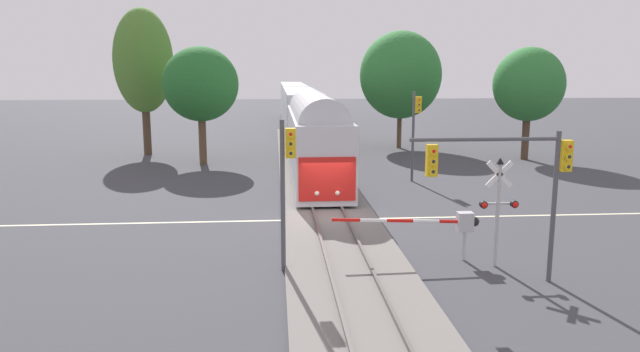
{
  "coord_description": "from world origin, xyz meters",
  "views": [
    {
      "loc": [
        -2.47,
        -26.52,
        6.93
      ],
      "look_at": [
        -0.41,
        0.36,
        2.0
      ],
      "focal_mm": 33.12,
      "sensor_mm": 36.0,
      "label": 1
    }
  ],
  "objects_px": {
    "traffic_signal_far_side": "(416,122)",
    "traffic_signal_near_right": "(513,170)",
    "traffic_signal_median": "(287,171)",
    "oak_behind_train": "(201,84)",
    "pine_left_background": "(143,61)",
    "crossing_gate_near": "(450,223)",
    "commuter_train": "(300,112)",
    "maple_right_background": "(529,85)",
    "elm_centre_background": "(401,75)",
    "crossing_signal_mast": "(498,201)"
  },
  "relations": [
    {
      "from": "crossing_gate_near",
      "to": "traffic_signal_near_right",
      "type": "bearing_deg",
      "value": -62.78
    },
    {
      "from": "traffic_signal_near_right",
      "to": "pine_left_background",
      "type": "relative_size",
      "value": 0.45
    },
    {
      "from": "commuter_train",
      "to": "pine_left_background",
      "type": "distance_m",
      "value": 16.19
    },
    {
      "from": "crossing_gate_near",
      "to": "pine_left_background",
      "type": "height_order",
      "value": "pine_left_background"
    },
    {
      "from": "commuter_train",
      "to": "traffic_signal_median",
      "type": "relative_size",
      "value": 11.98
    },
    {
      "from": "crossing_gate_near",
      "to": "maple_right_background",
      "type": "height_order",
      "value": "maple_right_background"
    },
    {
      "from": "crossing_gate_near",
      "to": "crossing_signal_mast",
      "type": "height_order",
      "value": "crossing_signal_mast"
    },
    {
      "from": "elm_centre_background",
      "to": "oak_behind_train",
      "type": "bearing_deg",
      "value": -154.68
    },
    {
      "from": "maple_right_background",
      "to": "oak_behind_train",
      "type": "bearing_deg",
      "value": -179.33
    },
    {
      "from": "traffic_signal_far_side",
      "to": "pine_left_background",
      "type": "xyz_separation_m",
      "value": [
        -18.97,
        13.07,
        3.77
      ]
    },
    {
      "from": "traffic_signal_median",
      "to": "elm_centre_background",
      "type": "height_order",
      "value": "elm_centre_background"
    },
    {
      "from": "crossing_signal_mast",
      "to": "oak_behind_train",
      "type": "relative_size",
      "value": 0.46
    },
    {
      "from": "traffic_signal_far_side",
      "to": "traffic_signal_median",
      "type": "bearing_deg",
      "value": -117.34
    },
    {
      "from": "traffic_signal_far_side",
      "to": "pine_left_background",
      "type": "height_order",
      "value": "pine_left_background"
    },
    {
      "from": "elm_centre_background",
      "to": "pine_left_background",
      "type": "bearing_deg",
      "value": -173.25
    },
    {
      "from": "oak_behind_train",
      "to": "traffic_signal_median",
      "type": "bearing_deg",
      "value": -76.62
    },
    {
      "from": "crossing_gate_near",
      "to": "traffic_signal_median",
      "type": "xyz_separation_m",
      "value": [
        -5.91,
        -0.64,
        2.12
      ]
    },
    {
      "from": "traffic_signal_near_right",
      "to": "elm_centre_background",
      "type": "relative_size",
      "value": 0.52
    },
    {
      "from": "pine_left_background",
      "to": "maple_right_background",
      "type": "xyz_separation_m",
      "value": [
        29.57,
        -4.87,
        -1.77
      ]
    },
    {
      "from": "commuter_train",
      "to": "crossing_gate_near",
      "type": "bearing_deg",
      "value": -84.12
    },
    {
      "from": "crossing_signal_mast",
      "to": "maple_right_background",
      "type": "height_order",
      "value": "maple_right_background"
    },
    {
      "from": "oak_behind_train",
      "to": "traffic_signal_far_side",
      "type": "bearing_deg",
      "value": -29.62
    },
    {
      "from": "commuter_train",
      "to": "pine_left_background",
      "type": "height_order",
      "value": "pine_left_background"
    },
    {
      "from": "oak_behind_train",
      "to": "maple_right_background",
      "type": "height_order",
      "value": "maple_right_background"
    },
    {
      "from": "crossing_signal_mast",
      "to": "commuter_train",
      "type": "bearing_deg",
      "value": 97.92
    },
    {
      "from": "traffic_signal_near_right",
      "to": "elm_centre_background",
      "type": "distance_m",
      "value": 33.54
    },
    {
      "from": "maple_right_background",
      "to": "traffic_signal_median",
      "type": "bearing_deg",
      "value": -127.98
    },
    {
      "from": "traffic_signal_far_side",
      "to": "traffic_signal_median",
      "type": "distance_m",
      "value": 17.93
    },
    {
      "from": "commuter_train",
      "to": "traffic_signal_far_side",
      "type": "relative_size",
      "value": 11.36
    },
    {
      "from": "pine_left_background",
      "to": "traffic_signal_far_side",
      "type": "bearing_deg",
      "value": -34.55
    },
    {
      "from": "traffic_signal_far_side",
      "to": "traffic_signal_near_right",
      "type": "height_order",
      "value": "traffic_signal_far_side"
    },
    {
      "from": "traffic_signal_median",
      "to": "traffic_signal_near_right",
      "type": "height_order",
      "value": "traffic_signal_median"
    },
    {
      "from": "crossing_gate_near",
      "to": "maple_right_background",
      "type": "distance_m",
      "value": 27.15
    },
    {
      "from": "traffic_signal_near_right",
      "to": "crossing_gate_near",
      "type": "bearing_deg",
      "value": 117.22
    },
    {
      "from": "commuter_train",
      "to": "traffic_signal_near_right",
      "type": "xyz_separation_m",
      "value": [
        5.04,
        -39.39,
        1.04
      ]
    },
    {
      "from": "oak_behind_train",
      "to": "pine_left_background",
      "type": "distance_m",
      "value": 7.42
    },
    {
      "from": "traffic_signal_far_side",
      "to": "elm_centre_background",
      "type": "xyz_separation_m",
      "value": [
        2.32,
        15.58,
        2.65
      ]
    },
    {
      "from": "commuter_train",
      "to": "maple_right_background",
      "type": "xyz_separation_m",
      "value": [
        16.73,
        -13.52,
        2.99
      ]
    },
    {
      "from": "traffic_signal_median",
      "to": "elm_centre_background",
      "type": "distance_m",
      "value": 33.36
    },
    {
      "from": "traffic_signal_far_side",
      "to": "traffic_signal_near_right",
      "type": "distance_m",
      "value": 17.71
    },
    {
      "from": "crossing_gate_near",
      "to": "traffic_signal_far_side",
      "type": "height_order",
      "value": "traffic_signal_far_side"
    },
    {
      "from": "commuter_train",
      "to": "pine_left_background",
      "type": "relative_size",
      "value": 5.41
    },
    {
      "from": "traffic_signal_median",
      "to": "oak_behind_train",
      "type": "bearing_deg",
      "value": 103.38
    },
    {
      "from": "oak_behind_train",
      "to": "elm_centre_background",
      "type": "xyz_separation_m",
      "value": [
        16.23,
        7.68,
        0.57
      ]
    },
    {
      "from": "crossing_gate_near",
      "to": "oak_behind_train",
      "type": "height_order",
      "value": "oak_behind_train"
    },
    {
      "from": "crossing_gate_near",
      "to": "traffic_signal_median",
      "type": "bearing_deg",
      "value": -173.84
    },
    {
      "from": "crossing_gate_near",
      "to": "pine_left_background",
      "type": "bearing_deg",
      "value": 120.41
    },
    {
      "from": "commuter_train",
      "to": "traffic_signal_near_right",
      "type": "bearing_deg",
      "value": -82.71
    },
    {
      "from": "traffic_signal_far_side",
      "to": "traffic_signal_median",
      "type": "relative_size",
      "value": 1.05
    },
    {
      "from": "traffic_signal_near_right",
      "to": "oak_behind_train",
      "type": "relative_size",
      "value": 0.62
    }
  ]
}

